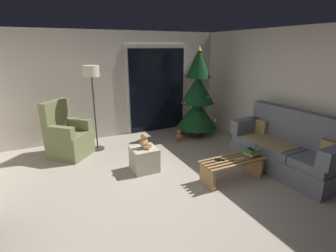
{
  "coord_description": "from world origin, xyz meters",
  "views": [
    {
      "loc": [
        -1.4,
        -3.01,
        2.14
      ],
      "look_at": [
        0.4,
        0.7,
        0.85
      ],
      "focal_mm": 27.19,
      "sensor_mm": 36.0,
      "label": 1
    }
  ],
  "objects_px": {
    "book_stack": "(252,152)",
    "cell_phone": "(251,149)",
    "floor_lamp": "(92,80)",
    "ottoman": "(144,159)",
    "armchair": "(67,137)",
    "couch": "(286,149)",
    "remote_black": "(220,160)",
    "teddy_bear_chestnut_by_tree": "(179,136)",
    "remote_silver": "(240,159)",
    "teddy_bear_honey": "(144,142)",
    "coffee_table": "(232,166)",
    "christmas_tree": "(197,98)"
  },
  "relations": [
    {
      "from": "couch",
      "to": "book_stack",
      "type": "relative_size",
      "value": 6.91
    },
    {
      "from": "couch",
      "to": "remote_silver",
      "type": "height_order",
      "value": "couch"
    },
    {
      "from": "book_stack",
      "to": "cell_phone",
      "type": "xyz_separation_m",
      "value": [
        -0.01,
        0.01,
        0.06
      ]
    },
    {
      "from": "armchair",
      "to": "couch",
      "type": "bearing_deg",
      "value": -34.63
    },
    {
      "from": "remote_black",
      "to": "christmas_tree",
      "type": "xyz_separation_m",
      "value": [
        0.89,
        2.12,
        0.56
      ]
    },
    {
      "from": "book_stack",
      "to": "couch",
      "type": "bearing_deg",
      "value": -7.49
    },
    {
      "from": "floor_lamp",
      "to": "couch",
      "type": "bearing_deg",
      "value": -40.78
    },
    {
      "from": "couch",
      "to": "armchair",
      "type": "xyz_separation_m",
      "value": [
        -3.44,
        2.37,
        0.0
      ]
    },
    {
      "from": "ottoman",
      "to": "floor_lamp",
      "type": "bearing_deg",
      "value": 112.57
    },
    {
      "from": "coffee_table",
      "to": "christmas_tree",
      "type": "relative_size",
      "value": 0.51
    },
    {
      "from": "remote_silver",
      "to": "teddy_bear_chestnut_by_tree",
      "type": "xyz_separation_m",
      "value": [
        0.01,
        2.08,
        -0.27
      ]
    },
    {
      "from": "couch",
      "to": "floor_lamp",
      "type": "bearing_deg",
      "value": 139.22
    },
    {
      "from": "remote_silver",
      "to": "teddy_bear_honey",
      "type": "distance_m",
      "value": 1.63
    },
    {
      "from": "coffee_table",
      "to": "remote_black",
      "type": "relative_size",
      "value": 7.05
    },
    {
      "from": "couch",
      "to": "armchair",
      "type": "height_order",
      "value": "armchair"
    },
    {
      "from": "armchair",
      "to": "ottoman",
      "type": "relative_size",
      "value": 2.57
    },
    {
      "from": "book_stack",
      "to": "armchair",
      "type": "distance_m",
      "value": 3.55
    },
    {
      "from": "remote_silver",
      "to": "armchair",
      "type": "distance_m",
      "value": 3.36
    },
    {
      "from": "ottoman",
      "to": "book_stack",
      "type": "bearing_deg",
      "value": -32.49
    },
    {
      "from": "teddy_bear_chestnut_by_tree",
      "to": "armchair",
      "type": "bearing_deg",
      "value": 174.39
    },
    {
      "from": "remote_black",
      "to": "teddy_bear_honey",
      "type": "relative_size",
      "value": 0.55
    },
    {
      "from": "couch",
      "to": "ottoman",
      "type": "height_order",
      "value": "couch"
    },
    {
      "from": "remote_black",
      "to": "armchair",
      "type": "relative_size",
      "value": 0.14
    },
    {
      "from": "cell_phone",
      "to": "armchair",
      "type": "distance_m",
      "value": 3.53
    },
    {
      "from": "couch",
      "to": "coffee_table",
      "type": "height_order",
      "value": "couch"
    },
    {
      "from": "book_stack",
      "to": "armchair",
      "type": "bearing_deg",
      "value": 140.02
    },
    {
      "from": "ottoman",
      "to": "christmas_tree",
      "type": "bearing_deg",
      "value": 33.14
    },
    {
      "from": "christmas_tree",
      "to": "teddy_bear_honey",
      "type": "bearing_deg",
      "value": -146.59
    },
    {
      "from": "cell_phone",
      "to": "remote_black",
      "type": "bearing_deg",
      "value": -179.04
    },
    {
      "from": "cell_phone",
      "to": "floor_lamp",
      "type": "bearing_deg",
      "value": 139.65
    },
    {
      "from": "teddy_bear_honey",
      "to": "book_stack",
      "type": "bearing_deg",
      "value": -32.45
    },
    {
      "from": "ottoman",
      "to": "teddy_bear_honey",
      "type": "relative_size",
      "value": 1.54
    },
    {
      "from": "ottoman",
      "to": "teddy_bear_chestnut_by_tree",
      "type": "relative_size",
      "value": 1.54
    },
    {
      "from": "book_stack",
      "to": "teddy_bear_chestnut_by_tree",
      "type": "distance_m",
      "value": 2.08
    },
    {
      "from": "remote_black",
      "to": "ottoman",
      "type": "distance_m",
      "value": 1.34
    },
    {
      "from": "book_stack",
      "to": "floor_lamp",
      "type": "distance_m",
      "value": 3.36
    },
    {
      "from": "remote_silver",
      "to": "book_stack",
      "type": "distance_m",
      "value": 0.3
    },
    {
      "from": "couch",
      "to": "christmas_tree",
      "type": "bearing_deg",
      "value": 100.7
    },
    {
      "from": "coffee_table",
      "to": "book_stack",
      "type": "height_order",
      "value": "book_stack"
    },
    {
      "from": "teddy_bear_honey",
      "to": "remote_black",
      "type": "bearing_deg",
      "value": -43.59
    },
    {
      "from": "armchair",
      "to": "teddy_bear_honey",
      "type": "xyz_separation_m",
      "value": [
        1.17,
        -1.29,
        0.15
      ]
    },
    {
      "from": "cell_phone",
      "to": "teddy_bear_honey",
      "type": "bearing_deg",
      "value": 155.3
    },
    {
      "from": "coffee_table",
      "to": "armchair",
      "type": "relative_size",
      "value": 0.97
    },
    {
      "from": "teddy_bear_chestnut_by_tree",
      "to": "christmas_tree",
      "type": "bearing_deg",
      "value": 15.48
    },
    {
      "from": "coffee_table",
      "to": "teddy_bear_honey",
      "type": "bearing_deg",
      "value": 140.39
    },
    {
      "from": "floor_lamp",
      "to": "ottoman",
      "type": "distance_m",
      "value": 1.97
    },
    {
      "from": "book_stack",
      "to": "teddy_bear_honey",
      "type": "xyz_separation_m",
      "value": [
        -1.55,
        0.99,
        0.11
      ]
    },
    {
      "from": "remote_silver",
      "to": "cell_phone",
      "type": "bearing_deg",
      "value": 102.28
    },
    {
      "from": "couch",
      "to": "teddy_bear_chestnut_by_tree",
      "type": "relative_size",
      "value": 6.94
    },
    {
      "from": "remote_black",
      "to": "teddy_bear_honey",
      "type": "distance_m",
      "value": 1.32
    }
  ]
}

